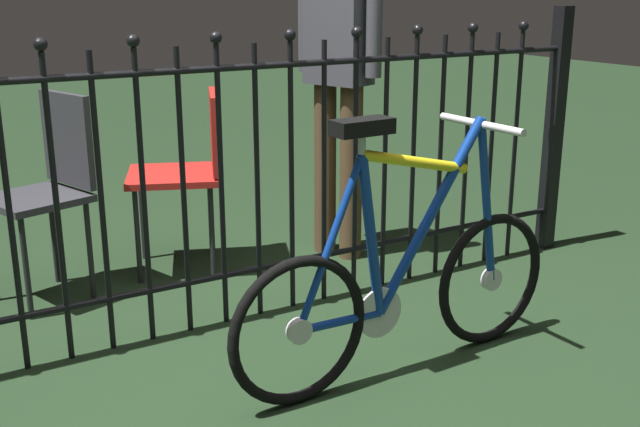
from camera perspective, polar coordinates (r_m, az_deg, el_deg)
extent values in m
plane|color=#1C2F1A|center=(2.69, -1.44, -12.96)|extent=(20.00, 20.00, 0.00)
cylinder|color=black|center=(2.83, -21.76, -0.47)|extent=(0.02, 0.02, 1.11)
cylinder|color=black|center=(2.86, -18.70, -0.01)|extent=(0.02, 0.02, 1.11)
sphere|color=black|center=(2.76, -19.82, 11.59)|extent=(0.05, 0.05, 0.05)
cylinder|color=black|center=(2.89, -15.71, 0.45)|extent=(0.02, 0.02, 1.11)
cylinder|color=black|center=(2.93, -12.79, 0.89)|extent=(0.02, 0.02, 1.11)
sphere|color=black|center=(2.84, -13.55, 12.21)|extent=(0.05, 0.05, 0.05)
cylinder|color=black|center=(2.98, -9.97, 1.32)|extent=(0.02, 0.02, 1.11)
cylinder|color=black|center=(3.04, -7.24, 1.73)|extent=(0.02, 0.02, 1.11)
sphere|color=black|center=(2.95, -7.65, 12.66)|extent=(0.05, 0.05, 0.05)
cylinder|color=black|center=(3.10, -4.62, 2.11)|extent=(0.02, 0.02, 1.11)
cylinder|color=black|center=(3.17, -2.10, 2.48)|extent=(0.02, 0.02, 1.11)
sphere|color=black|center=(3.09, -2.22, 12.96)|extent=(0.05, 0.05, 0.05)
cylinder|color=black|center=(3.25, 0.30, 2.83)|extent=(0.02, 0.02, 1.11)
cylinder|color=black|center=(3.33, 2.59, 3.16)|extent=(0.02, 0.02, 1.11)
sphere|color=black|center=(3.25, 2.72, 13.14)|extent=(0.05, 0.05, 0.05)
cylinder|color=black|center=(3.42, 4.77, 3.46)|extent=(0.02, 0.02, 1.11)
cylinder|color=black|center=(3.51, 6.84, 3.75)|extent=(0.02, 0.02, 1.11)
sphere|color=black|center=(3.43, 7.17, 13.22)|extent=(0.05, 0.05, 0.05)
cylinder|color=black|center=(3.61, 8.80, 4.01)|extent=(0.02, 0.02, 1.11)
cylinder|color=black|center=(3.71, 10.66, 4.26)|extent=(0.02, 0.02, 1.11)
sphere|color=black|center=(3.63, 11.15, 13.22)|extent=(0.05, 0.05, 0.05)
cylinder|color=black|center=(3.81, 12.42, 4.49)|extent=(0.02, 0.02, 1.11)
cylinder|color=black|center=(3.92, 14.09, 4.71)|extent=(0.02, 0.02, 1.11)
sphere|color=black|center=(3.84, 14.70, 13.17)|extent=(0.05, 0.05, 0.05)
cylinder|color=black|center=(3.14, -7.41, -4.61)|extent=(3.69, 0.03, 0.03)
cylinder|color=black|center=(2.95, -8.01, 10.45)|extent=(3.69, 0.03, 0.03)
cube|color=black|center=(4.09, 16.76, 5.79)|extent=(0.07, 0.07, 1.22)
torus|color=black|center=(2.52, -1.54, -8.61)|extent=(0.51, 0.05, 0.51)
cylinder|color=silver|center=(2.52, -1.54, -8.61)|extent=(0.09, 0.03, 0.09)
torus|color=black|center=(3.01, 12.45, -4.72)|extent=(0.51, 0.05, 0.51)
cylinder|color=silver|center=(3.01, 12.45, -4.72)|extent=(0.09, 0.03, 0.09)
cylinder|color=navy|center=(2.71, 8.12, -0.10)|extent=(0.45, 0.05, 0.65)
cylinder|color=yellow|center=(2.61, 7.02, 3.77)|extent=(0.45, 0.05, 0.14)
cylinder|color=navy|center=(2.57, 3.76, -1.72)|extent=(0.12, 0.04, 0.57)
cylinder|color=navy|center=(2.60, 1.52, -7.92)|extent=(0.32, 0.04, 0.04)
cylinder|color=navy|center=(2.48, 0.76, -2.22)|extent=(0.26, 0.03, 0.56)
cylinder|color=navy|center=(2.88, 12.11, 0.83)|extent=(0.13, 0.03, 0.62)
cylinder|color=silver|center=(2.78, 11.73, 6.64)|extent=(0.03, 0.03, 0.02)
cylinder|color=silver|center=(2.78, 11.72, 6.44)|extent=(0.04, 0.40, 0.03)
cylinder|color=silver|center=(2.46, 3.10, 5.11)|extent=(0.03, 0.03, 0.07)
cube|color=black|center=(2.45, 3.12, 6.37)|extent=(0.20, 0.09, 0.05)
cylinder|color=silver|center=(2.69, 4.38, -7.26)|extent=(0.18, 0.02, 0.18)
cylinder|color=black|center=(3.61, -13.23, -1.67)|extent=(0.02, 0.02, 0.45)
cylinder|color=black|center=(3.93, -12.91, -0.15)|extent=(0.02, 0.02, 0.45)
cylinder|color=black|center=(3.60, -7.92, -1.44)|extent=(0.02, 0.02, 0.45)
cylinder|color=black|center=(3.92, -8.03, 0.06)|extent=(0.02, 0.02, 0.45)
cube|color=#A51E19|center=(3.70, -10.72, 2.76)|extent=(0.55, 0.55, 0.03)
cube|color=#A51E19|center=(3.66, -7.76, 6.02)|extent=(0.18, 0.38, 0.36)
cylinder|color=black|center=(3.36, -20.74, -3.80)|extent=(0.02, 0.02, 0.44)
cylinder|color=black|center=(3.49, -16.52, -2.62)|extent=(0.02, 0.02, 0.44)
cylinder|color=black|center=(3.73, -18.94, -1.60)|extent=(0.02, 0.02, 0.44)
cube|color=#2D2D33|center=(3.48, -20.17, 1.01)|extent=(0.46, 0.46, 0.03)
cube|color=#2D2D33|center=(3.51, -18.05, 5.20)|extent=(0.13, 0.34, 0.40)
cylinder|color=#4C3823|center=(3.81, 2.28, 2.94)|extent=(0.11, 0.11, 0.86)
cylinder|color=#4C3823|center=(3.90, 0.38, 3.29)|extent=(0.11, 0.11, 0.86)
cube|color=#3F3F47|center=(3.75, 1.39, 14.10)|extent=(0.27, 0.34, 0.61)
cylinder|color=#3F3F47|center=(3.63, 4.00, 14.47)|extent=(0.08, 0.08, 0.58)
cylinder|color=#3F3F47|center=(3.87, -1.05, 14.63)|extent=(0.08, 0.08, 0.58)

